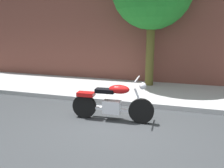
% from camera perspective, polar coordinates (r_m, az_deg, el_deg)
% --- Properties ---
extents(ground_plane, '(60.00, 60.00, 0.00)m').
position_cam_1_polar(ground_plane, '(5.82, 1.41, -10.27)').
color(ground_plane, '#303335').
extents(sidewalk, '(18.86, 2.96, 0.14)m').
position_cam_1_polar(sidewalk, '(8.72, 7.15, -1.88)').
color(sidewalk, '#A5A5A5').
rests_on(sidewalk, ground).
extents(motorcycle, '(2.10, 0.70, 1.12)m').
position_cam_1_polar(motorcycle, '(6.15, -0.00, -4.37)').
color(motorcycle, black).
rests_on(motorcycle, ground).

